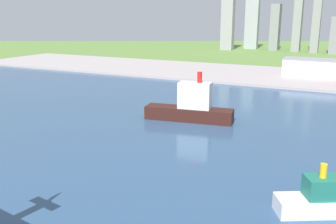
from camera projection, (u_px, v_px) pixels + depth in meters
ground_plane at (236, 118)px, 259.72m from camera, size 2400.00×2400.00×0.00m
water_bay at (205, 144)px, 207.64m from camera, size 840.00×360.00×0.15m
industrial_pier at (284, 77)px, 424.28m from camera, size 840.00×140.00×2.50m
cargo_ship at (191, 107)px, 251.47m from camera, size 60.31×21.94×33.18m
ferry_boat at (334, 200)px, 134.79m from camera, size 43.23×29.88×18.96m
warehouse_main at (312, 67)px, 417.27m from camera, size 60.84×29.05×19.47m
distant_skyline at (275, 18)px, 723.23m from camera, size 223.35×58.25×155.67m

